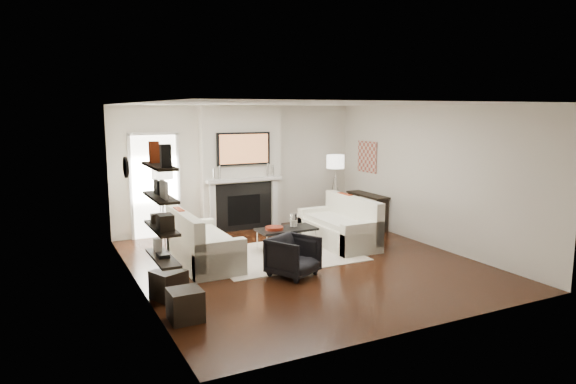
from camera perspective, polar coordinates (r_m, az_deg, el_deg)
name	(u,v)px	position (r m, az deg, el deg)	size (l,w,h in m)	color
room_envelope	(304,185)	(8.60, 1.79, 0.75)	(6.00, 6.00, 6.00)	#32160B
chimney_breast	(241,168)	(11.19, -5.23, 2.67)	(1.80, 0.25, 2.70)	silver
fireplace_surround	(244,207)	(11.19, -4.91, -1.63)	(1.30, 0.02, 1.04)	black
firebox	(244,210)	(11.20, -4.90, -1.99)	(0.75, 0.02, 0.65)	black
mantel_pilaster_l	(213,208)	(10.92, -8.37, -1.81)	(0.12, 0.08, 1.10)	white
mantel_pilaster_r	(275,203)	(11.44, -1.51, -1.21)	(0.12, 0.08, 1.10)	white
mantel_shelf	(244,180)	(11.05, -4.86, 1.39)	(1.70, 0.18, 0.07)	white
tv_body	(244,149)	(11.00, -4.95, 4.81)	(1.20, 0.06, 0.70)	black
tv_screen	(244,149)	(10.97, -4.89, 4.80)	(1.10, 0.01, 0.62)	#BF723F
candlestick_l_tall	(220,172)	(10.85, -7.59, 2.18)	(0.04, 0.04, 0.30)	silver
candlestick_l_short	(214,174)	(10.81, -8.24, 1.98)	(0.04, 0.04, 0.24)	silver
candlestick_r_tall	(268,170)	(11.25, -2.28, 2.50)	(0.04, 0.04, 0.30)	silver
candlestick_r_short	(273,171)	(11.31, -1.68, 2.38)	(0.04, 0.04, 0.24)	silver
hallway_panel	(155,187)	(10.80, -14.58, 0.57)	(0.90, 0.02, 2.10)	white
door_trim_l	(131,188)	(10.70, -17.07, 0.38)	(0.06, 0.06, 2.16)	white
door_trim_r	(178,185)	(10.89, -12.09, 0.73)	(0.06, 0.06, 2.16)	white
door_trim_top	(153,134)	(10.68, -14.79, 6.29)	(1.02, 0.06, 0.06)	white
rug	(282,255)	(9.35, -0.67, -6.99)	(2.60, 2.00, 0.01)	beige
loveseat_left_base	(204,252)	(8.89, -9.28, -6.61)	(0.85, 1.80, 0.42)	white
loveseat_left_back	(184,236)	(8.72, -11.44, -4.84)	(0.18, 1.80, 0.80)	white
loveseat_left_arm_n	(220,259)	(8.12, -7.57, -7.43)	(0.85, 0.18, 0.60)	white
loveseat_left_arm_s	(191,237)	(9.62, -10.75, -4.89)	(0.85, 0.18, 0.60)	white
loveseat_left_cushion	(207,237)	(8.83, -9.01, -4.96)	(0.63, 1.44, 0.10)	white
pillow_left_orange	(179,221)	(8.95, -11.99, -3.15)	(0.10, 0.42, 0.42)	#9B3213
pillow_left_charcoal	(189,229)	(8.39, -10.94, -4.01)	(0.10, 0.40, 0.40)	black
loveseat_right_base	(338,234)	(10.06, 5.60, -4.67)	(0.85, 1.80, 0.42)	white
loveseat_right_back	(353,217)	(10.17, 7.23, -2.73)	(0.18, 1.80, 0.80)	white
loveseat_right_arm_n	(362,239)	(9.39, 8.25, -5.17)	(0.85, 0.18, 0.60)	white
loveseat_right_arm_s	(318,222)	(10.72, 3.30, -3.29)	(0.85, 0.18, 0.60)	white
loveseat_right_cushion	(336,221)	(9.98, 5.38, -3.25)	(0.63, 1.44, 0.10)	white
pillow_right_orange	(345,204)	(10.38, 6.33, -1.32)	(0.10, 0.42, 0.42)	#9B3213
pillow_right_charcoal	(362,210)	(9.89, 8.22, -1.94)	(0.10, 0.40, 0.40)	black
coffee_table	(286,229)	(9.59, -0.18, -4.15)	(1.10, 0.55, 0.04)	black
coffee_leg_nw	(267,246)	(9.24, -2.36, -6.02)	(0.02, 0.02, 0.38)	silver
coffee_leg_ne	(315,240)	(9.68, 3.07, -5.32)	(0.02, 0.02, 0.38)	silver
coffee_leg_sw	(257,240)	(9.63, -3.44, -5.40)	(0.02, 0.02, 0.38)	silver
coffee_leg_se	(304,235)	(10.05, 1.82, -4.76)	(0.02, 0.02, 0.38)	silver
hurricane_glass	(294,220)	(9.62, 0.62, -3.13)	(0.14, 0.14, 0.24)	white
hurricane_candle	(294,223)	(9.63, 0.62, -3.51)	(0.09, 0.09, 0.13)	white
copper_bowl	(274,228)	(9.47, -1.54, -4.04)	(0.34, 0.34, 0.06)	#A5311B
armchair	(293,254)	(8.15, 0.59, -6.95)	(0.67, 0.63, 0.69)	black
lamp_left_post	(164,215)	(10.19, -13.62, -2.47)	(0.02, 0.02, 1.20)	silver
lamp_left_shade	(162,171)	(10.05, -13.80, 2.28)	(0.40, 0.40, 0.30)	white
lamp_left_leg_a	(170,214)	(10.21, -13.02, -2.42)	(0.02, 0.02, 1.25)	silver
lamp_left_leg_b	(160,214)	(10.27, -14.04, -2.40)	(0.02, 0.02, 1.25)	silver
lamp_left_leg_c	(162,216)	(10.08, -13.80, -2.59)	(0.02, 0.02, 1.25)	silver
lamp_right_post	(335,199)	(11.71, 5.23, -0.75)	(0.02, 0.02, 1.20)	silver
lamp_right_shade	(335,162)	(11.60, 5.29, 3.39)	(0.40, 0.40, 0.30)	white
lamp_right_leg_a	(339,198)	(11.77, 5.68, -0.71)	(0.02, 0.02, 1.25)	silver
lamp_right_leg_b	(331,198)	(11.76, 4.75, -0.70)	(0.02, 0.02, 1.25)	silver
lamp_right_leg_c	(335,200)	(11.60, 5.24, -0.85)	(0.02, 0.02, 1.25)	silver
console_top	(368,195)	(11.53, 8.84, -0.32)	(0.35, 1.20, 0.04)	black
console_leg_n	(382,216)	(11.17, 10.42, -2.63)	(0.30, 0.04, 0.71)	black
console_leg_s	(353,207)	(12.05, 7.28, -1.70)	(0.30, 0.04, 0.71)	black
wall_art	(367,157)	(11.74, 8.80, 3.88)	(0.03, 0.70, 0.70)	#AB6B55
shelf_bottom	(163,258)	(6.91, -13.73, -7.13)	(0.25, 1.00, 0.04)	black
shelf_lower	(162,228)	(6.81, -13.86, -3.90)	(0.25, 1.00, 0.04)	black
shelf_upper	(160,197)	(6.73, -13.99, -0.58)	(0.25, 1.00, 0.04)	black
shelf_top	(159,166)	(6.68, -14.12, 2.81)	(0.25, 1.00, 0.04)	black
decor_magfile_a	(166,156)	(6.30, -13.44, 3.91)	(0.12, 0.10, 0.28)	black
decor_magfile_b	(154,152)	(6.92, -14.65, 4.31)	(0.12, 0.10, 0.28)	#9B3213
decor_frame_a	(164,190)	(6.51, -13.62, 0.25)	(0.04, 0.30, 0.22)	white
decor_frame_b	(157,187)	(6.89, -14.36, 0.54)	(0.04, 0.22, 0.18)	black
decor_wine_rack	(165,222)	(6.58, -13.49, -3.28)	(0.18, 0.25, 0.20)	black
decor_box_small	(157,218)	(7.05, -14.37, -2.83)	(0.15, 0.12, 0.12)	black
decor_books	(163,255)	(6.87, -13.71, -6.84)	(0.14, 0.20, 0.05)	black
decor_box_tall	(157,245)	(7.16, -14.30, -5.69)	(0.10, 0.10, 0.18)	white
clock_rim	(126,167)	(8.54, -17.58, 2.63)	(0.34, 0.34, 0.04)	black
clock_face	(127,167)	(8.54, -17.42, 2.64)	(0.29, 0.29, 0.01)	white
ottoman_near	(169,284)	(7.43, -13.10, -9.97)	(0.40, 0.40, 0.40)	black
ottoman_far	(185,305)	(6.66, -11.34, -12.21)	(0.40, 0.40, 0.40)	black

